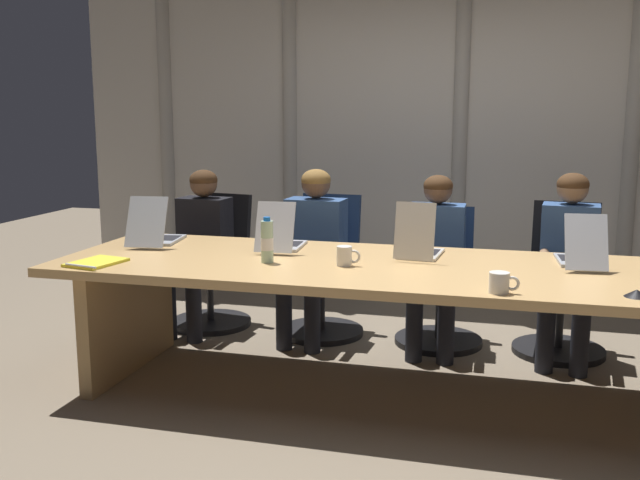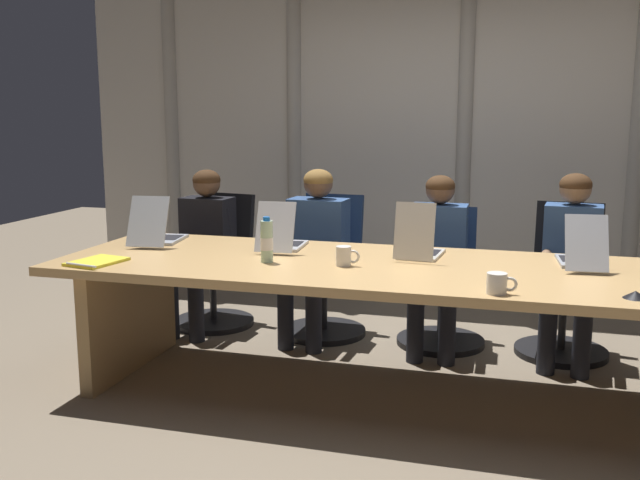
% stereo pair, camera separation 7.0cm
% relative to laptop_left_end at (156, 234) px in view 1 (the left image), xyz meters
% --- Properties ---
extents(ground_plane, '(12.99, 12.99, 0.00)m').
position_rel_laptop_left_end_xyz_m(ground_plane, '(1.69, -0.25, -0.82)').
color(ground_plane, '#7F705B').
extents(conference_table, '(4.03, 1.18, 0.76)m').
position_rel_laptop_left_end_xyz_m(conference_table, '(1.69, -0.25, -0.20)').
color(conference_table, tan).
rests_on(conference_table, ground_plane).
extents(curtain_backdrop, '(6.50, 0.17, 2.62)m').
position_rel_laptop_left_end_xyz_m(curtain_backdrop, '(1.69, 1.91, 0.49)').
color(curtain_backdrop, beige).
rests_on(curtain_backdrop, ground_plane).
extents(laptop_left_end, '(0.31, 0.52, 0.31)m').
position_rel_laptop_left_end_xyz_m(laptop_left_end, '(0.00, 0.00, 0.00)').
color(laptop_left_end, '#A8ADB7').
rests_on(laptop_left_end, conference_table).
extents(laptop_left_mid, '(0.26, 0.45, 0.30)m').
position_rel_laptop_left_end_xyz_m(laptop_left_mid, '(0.82, 0.02, -0.00)').
color(laptop_left_mid, '#BCBCC1').
rests_on(laptop_left_mid, conference_table).
extents(laptop_center, '(0.25, 0.42, 0.33)m').
position_rel_laptop_left_end_xyz_m(laptop_center, '(1.66, -0.01, 0.00)').
color(laptop_center, beige).
rests_on(laptop_center, conference_table).
extents(laptop_right_mid, '(0.25, 0.48, 0.30)m').
position_rel_laptop_left_end_xyz_m(laptop_right_mid, '(2.54, 0.01, -0.00)').
color(laptop_right_mid, '#A8ADB7').
rests_on(laptop_right_mid, conference_table).
extents(office_chair_left_end, '(0.60, 0.61, 0.97)m').
position_rel_laptop_left_end_xyz_m(office_chair_left_end, '(0.03, 0.81, -0.45)').
color(office_chair_left_end, black).
rests_on(office_chair_left_end, ground_plane).
extents(office_chair_left_mid, '(0.60, 0.60, 0.99)m').
position_rel_laptop_left_end_xyz_m(office_chair_left_mid, '(0.88, 0.82, -0.45)').
color(office_chair_left_mid, navy).
rests_on(office_chair_left_mid, ground_plane).
extents(office_chair_center, '(0.60, 0.60, 0.93)m').
position_rel_laptop_left_end_xyz_m(office_chair_center, '(1.71, 0.81, -0.46)').
color(office_chair_center, navy).
rests_on(office_chair_center, ground_plane).
extents(office_chair_right_mid, '(0.60, 0.60, 0.99)m').
position_rel_laptop_left_end_xyz_m(office_chair_right_mid, '(2.51, 0.81, -0.45)').
color(office_chair_right_mid, black).
rests_on(office_chair_right_mid, ground_plane).
extents(person_left_end, '(0.40, 0.56, 1.17)m').
position_rel_laptop_left_end_xyz_m(person_left_end, '(-0.01, 0.65, -0.15)').
color(person_left_end, black).
rests_on(person_left_end, ground_plane).
extents(person_left_mid, '(0.43, 0.56, 1.19)m').
position_rel_laptop_left_end_xyz_m(person_left_mid, '(0.84, 0.66, -0.13)').
color(person_left_mid, '#335184').
rests_on(person_left_mid, ground_plane).
extents(person_center, '(0.38, 0.55, 1.17)m').
position_rel_laptop_left_end_xyz_m(person_center, '(1.69, 0.65, -0.15)').
color(person_center, '#335184').
rests_on(person_center, ground_plane).
extents(person_right_mid, '(0.39, 0.57, 1.20)m').
position_rel_laptop_left_end_xyz_m(person_right_mid, '(2.53, 0.65, -0.13)').
color(person_right_mid, '#335184').
rests_on(person_right_mid, ground_plane).
extents(water_bottle_primary, '(0.07, 0.07, 0.25)m').
position_rel_laptop_left_end_xyz_m(water_bottle_primary, '(0.87, -0.36, 0.06)').
color(water_bottle_primary, '#ADD1B2').
rests_on(water_bottle_primary, conference_table).
extents(coffee_mug_near, '(0.13, 0.08, 0.11)m').
position_rel_laptop_left_end_xyz_m(coffee_mug_near, '(1.30, -0.34, -0.01)').
color(coffee_mug_near, white).
rests_on(coffee_mug_near, conference_table).
extents(coffee_mug_far, '(0.14, 0.09, 0.10)m').
position_rel_laptop_left_end_xyz_m(coffee_mug_far, '(2.13, -0.73, -0.01)').
color(coffee_mug_far, white).
rests_on(coffee_mug_far, conference_table).
extents(conference_mic_right_side, '(0.11, 0.11, 0.03)m').
position_rel_laptop_left_end_xyz_m(conference_mic_right_side, '(2.73, -0.64, -0.04)').
color(conference_mic_right_side, black).
rests_on(conference_mic_right_side, conference_table).
extents(spiral_notepad, '(0.27, 0.34, 0.03)m').
position_rel_laptop_left_end_xyz_m(spiral_notepad, '(-0.03, -0.65, -0.05)').
color(spiral_notepad, yellow).
rests_on(spiral_notepad, conference_table).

